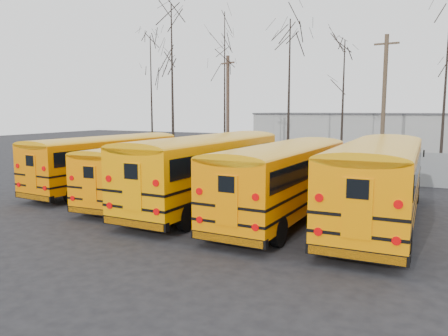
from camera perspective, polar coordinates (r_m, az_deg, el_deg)
The scene contains 16 objects.
ground at distance 18.62m, azimuth -3.90°, elevation -6.21°, with size 120.00×120.00×0.00m, color black.
fence at distance 29.27m, azimuth 8.03°, elevation 0.77°, with size 40.00×0.04×2.00m, color gray.
distant_building at distance 48.18m, azimuth 17.93°, elevation 4.32°, with size 22.00×8.00×4.00m, color #A3A39E.
bus_a at distance 24.96m, azimuth -14.82°, elevation 1.28°, with size 3.31×11.14×3.08m.
bus_b at distance 21.63m, azimuth -9.27°, elevation 0.19°, with size 2.83×10.39×2.88m.
bus_c at distance 19.75m, azimuth -2.05°, elevation 0.43°, with size 3.01×12.11×3.37m.
bus_d at distance 17.85m, azimuth 7.91°, elevation -0.79°, with size 2.95×11.39×3.17m.
bus_e at distance 17.53m, azimuth 19.52°, elevation -0.94°, with size 3.03×12.06×3.36m.
utility_pole_left at distance 35.58m, azimuth 0.50°, elevation 7.67°, with size 1.46×0.76×8.73m.
utility_pole_right at distance 34.36m, azimuth 20.15°, elevation 8.16°, with size 1.75×0.31×9.83m.
tree_0 at distance 37.62m, azimuth -9.45°, elevation 8.76°, with size 0.26×0.26×10.55m, color black.
tree_1 at distance 36.04m, azimuth -6.77°, elevation 10.67°, with size 0.26×0.26×12.81m, color black.
tree_2 at distance 35.99m, azimuth 0.09°, elevation 10.23°, with size 0.26×0.26×12.20m, color black.
tree_3 at distance 34.79m, azimuth 8.47°, elevation 9.54°, with size 0.26×0.26×11.34m, color black.
tree_4 at distance 33.72m, azimuth 15.24°, elevation 7.85°, with size 0.26×0.26×9.49m, color black.
tree_5 at distance 29.20m, azimuth 26.89°, elevation 8.82°, with size 0.26×0.26×10.95m, color black.
Camera 1 is at (9.17, -15.59, 4.43)m, focal length 35.00 mm.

